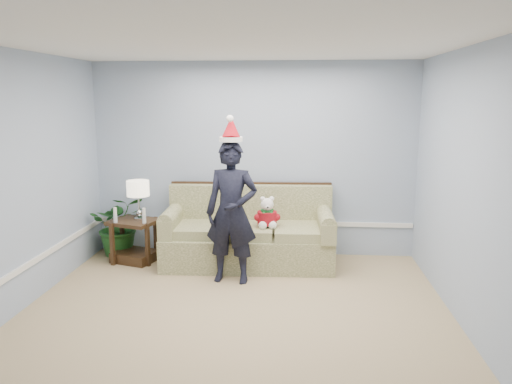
{
  "coord_description": "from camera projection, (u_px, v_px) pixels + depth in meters",
  "views": [
    {
      "loc": [
        0.64,
        -4.41,
        2.22
      ],
      "look_at": [
        0.12,
        1.55,
        1.07
      ],
      "focal_mm": 35.0,
      "sensor_mm": 36.0,
      "label": 1
    }
  ],
  "objects": [
    {
      "name": "man",
      "position": [
        232.0,
        212.0,
        5.96
      ],
      "size": [
        0.66,
        0.46,
        1.72
      ],
      "primitive_type": "imported",
      "rotation": [
        0.0,
        0.0,
        -0.08
      ],
      "color": "black",
      "rests_on": "room_shell"
    },
    {
      "name": "houseplant",
      "position": [
        120.0,
        225.0,
        7.04
      ],
      "size": [
        0.96,
        0.9,
        0.87
      ],
      "primitive_type": "imported",
      "rotation": [
        0.0,
        0.0,
        0.35
      ],
      "color": "#1D511D",
      "rests_on": "room_shell"
    },
    {
      "name": "santa_hat",
      "position": [
        231.0,
        130.0,
        5.79
      ],
      "size": [
        0.29,
        0.32,
        0.32
      ],
      "rotation": [
        0.0,
        0.0,
        0.07
      ],
      "color": "white",
      "rests_on": "man"
    },
    {
      "name": "sofa",
      "position": [
        249.0,
        236.0,
        6.71
      ],
      "size": [
        2.27,
        1.04,
        1.05
      ],
      "rotation": [
        0.0,
        0.0,
        0.04
      ],
      "color": "#505B2B",
      "rests_on": "room_shell"
    },
    {
      "name": "room_shell",
      "position": [
        228.0,
        194.0,
        4.53
      ],
      "size": [
        4.54,
        5.04,
        2.74
      ],
      "color": "tan",
      "rests_on": "ground"
    },
    {
      "name": "wainscot_trim",
      "position": [
        145.0,
        247.0,
        5.96
      ],
      "size": [
        4.49,
        4.99,
        0.06
      ],
      "color": "white",
      "rests_on": "room_shell"
    },
    {
      "name": "table_lamp",
      "position": [
        138.0,
        190.0,
        6.68
      ],
      "size": [
        0.3,
        0.3,
        0.54
      ],
      "color": "silver",
      "rests_on": "side_table"
    },
    {
      "name": "candle_pair",
      "position": [
        130.0,
        216.0,
        6.57
      ],
      "size": [
        0.44,
        0.05,
        0.2
      ],
      "color": "silver",
      "rests_on": "side_table"
    },
    {
      "name": "side_table",
      "position": [
        135.0,
        245.0,
        6.81
      ],
      "size": [
        0.72,
        0.66,
        0.58
      ],
      "rotation": [
        0.0,
        0.0,
        -0.31
      ],
      "color": "#3C2815",
      "rests_on": "room_shell"
    },
    {
      "name": "teddy_bear",
      "position": [
        267.0,
        216.0,
        6.46
      ],
      "size": [
        0.29,
        0.31,
        0.41
      ],
      "rotation": [
        0.0,
        0.0,
        0.14
      ],
      "color": "white",
      "rests_on": "sofa"
    }
  ]
}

